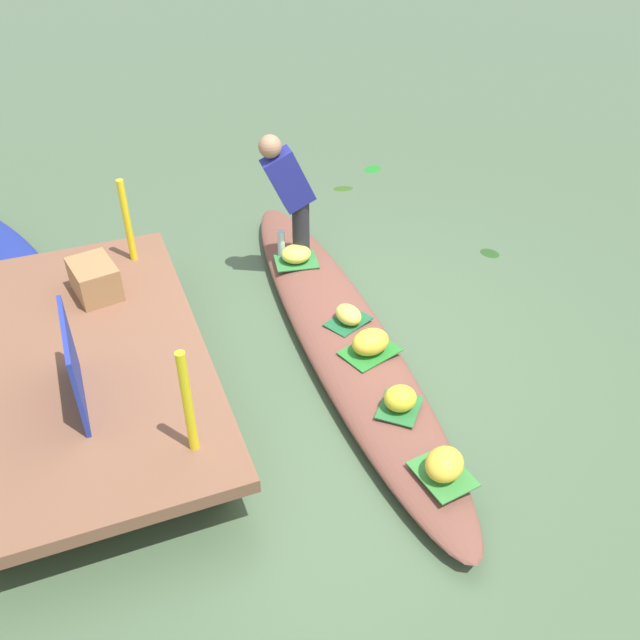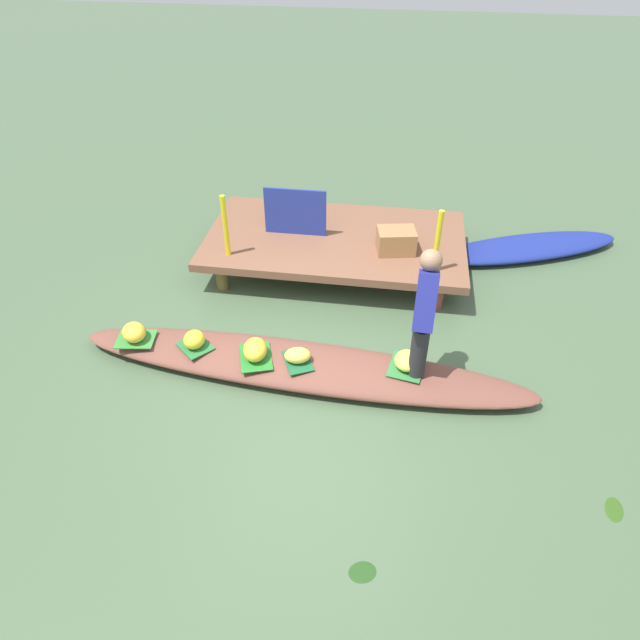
% 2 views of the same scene
% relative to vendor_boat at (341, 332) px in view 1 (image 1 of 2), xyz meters
% --- Properties ---
extents(canal_water, '(40.00, 40.00, 0.00)m').
position_rel_vendor_boat_xyz_m(canal_water, '(0.00, 0.00, -0.11)').
color(canal_water, '#4B6344').
rests_on(canal_water, ground).
extents(dock_platform, '(3.20, 1.80, 0.42)m').
position_rel_vendor_boat_xyz_m(dock_platform, '(0.07, 2.05, 0.25)').
color(dock_platform, brown).
rests_on(dock_platform, ground).
extents(vendor_boat, '(4.66, 0.97, 0.21)m').
position_rel_vendor_boat_xyz_m(vendor_boat, '(0.00, 0.00, 0.00)').
color(vendor_boat, brown).
rests_on(vendor_boat, ground).
extents(leaf_mat_0, '(0.42, 0.35, 0.01)m').
position_rel_vendor_boat_xyz_m(leaf_mat_0, '(-1.72, 0.02, 0.11)').
color(leaf_mat_0, '#398639').
rests_on(leaf_mat_0, vendor_boat).
extents(banana_bunch_0, '(0.35, 0.36, 0.18)m').
position_rel_vendor_boat_xyz_m(banana_bunch_0, '(-1.72, 0.02, 0.20)').
color(banana_bunch_0, yellow).
rests_on(banana_bunch_0, vendor_boat).
extents(leaf_mat_1, '(0.39, 0.44, 0.01)m').
position_rel_vendor_boat_xyz_m(leaf_mat_1, '(1.03, 0.02, 0.11)').
color(leaf_mat_1, '#327B3B').
rests_on(leaf_mat_1, vendor_boat).
extents(banana_bunch_1, '(0.27, 0.30, 0.15)m').
position_rel_vendor_boat_xyz_m(banana_bunch_1, '(1.03, 0.02, 0.19)').
color(banana_bunch_1, '#E9E752').
rests_on(banana_bunch_1, vendor_boat).
extents(leaf_mat_2, '(0.42, 0.50, 0.01)m').
position_rel_vendor_boat_xyz_m(leaf_mat_2, '(-0.44, -0.06, 0.11)').
color(leaf_mat_2, '#287F2C').
rests_on(leaf_mat_2, vendor_boat).
extents(banana_bunch_2, '(0.28, 0.34, 0.19)m').
position_rel_vendor_boat_xyz_m(banana_bunch_2, '(-0.44, -0.06, 0.21)').
color(banana_bunch_2, yellow).
rests_on(banana_bunch_2, vendor_boat).
extents(leaf_mat_3, '(0.43, 0.42, 0.01)m').
position_rel_vendor_boat_xyz_m(leaf_mat_3, '(-1.09, 0.01, 0.11)').
color(leaf_mat_3, '#2A7237').
rests_on(leaf_mat_3, vendor_boat).
extents(banana_bunch_3, '(0.21, 0.24, 0.18)m').
position_rel_vendor_boat_xyz_m(banana_bunch_3, '(-1.09, 0.01, 0.20)').
color(banana_bunch_3, yellow).
rests_on(banana_bunch_3, vendor_boat).
extents(leaf_mat_4, '(0.37, 0.43, 0.01)m').
position_rel_vendor_boat_xyz_m(leaf_mat_4, '(-0.02, -0.06, 0.11)').
color(leaf_mat_4, '#1D6237').
rests_on(leaf_mat_4, vendor_boat).
extents(banana_bunch_4, '(0.29, 0.24, 0.15)m').
position_rel_vendor_boat_xyz_m(banana_bunch_4, '(-0.02, -0.06, 0.18)').
color(banana_bunch_4, '#F6DC57').
rests_on(banana_bunch_4, vendor_boat).
extents(vendor_person, '(0.21, 0.49, 1.21)m').
position_rel_vendor_boat_xyz_m(vendor_person, '(1.13, 0.04, 0.80)').
color(vendor_person, '#28282D').
rests_on(vendor_person, vendor_boat).
extents(water_bottle, '(0.07, 0.07, 0.26)m').
position_rel_vendor_boat_xyz_m(water_bottle, '(1.18, 0.12, 0.24)').
color(water_bottle, silver).
rests_on(water_bottle, vendor_boat).
extents(market_banner, '(0.76, 0.03, 0.60)m').
position_rel_vendor_boat_xyz_m(market_banner, '(-0.43, 2.05, 0.61)').
color(market_banner, '#253598').
rests_on(market_banner, dock_platform).
extents(railing_post_west, '(0.06, 0.06, 0.75)m').
position_rel_vendor_boat_xyz_m(railing_post_west, '(-1.13, 1.45, 0.69)').
color(railing_post_west, yellow).
rests_on(railing_post_west, dock_platform).
extents(railing_post_east, '(0.06, 0.06, 0.75)m').
position_rel_vendor_boat_xyz_m(railing_post_east, '(1.27, 1.45, 0.69)').
color(railing_post_east, yellow).
rests_on(railing_post_east, dock_platform).
extents(produce_crate, '(0.49, 0.40, 0.28)m').
position_rel_vendor_boat_xyz_m(produce_crate, '(0.83, 1.82, 0.45)').
color(produce_crate, '#A27448').
rests_on(produce_crate, dock_platform).
extents(drifting_plant_0, '(0.19, 0.26, 0.01)m').
position_rel_vendor_boat_xyz_m(drifting_plant_0, '(2.72, -1.17, -0.10)').
color(drifting_plant_0, '#32561A').
rests_on(drifting_plant_0, ground).
extents(drifting_plant_2, '(0.31, 0.33, 0.01)m').
position_rel_vendor_boat_xyz_m(drifting_plant_2, '(3.11, -1.74, -0.10)').
color(drifting_plant_2, '#1F7F25').
rests_on(drifting_plant_2, ground).
extents(drifting_plant_3, '(0.25, 0.23, 0.01)m').
position_rel_vendor_boat_xyz_m(drifting_plant_3, '(0.80, -1.98, -0.10)').
color(drifting_plant_3, '#244A1C').
rests_on(drifting_plant_3, ground).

